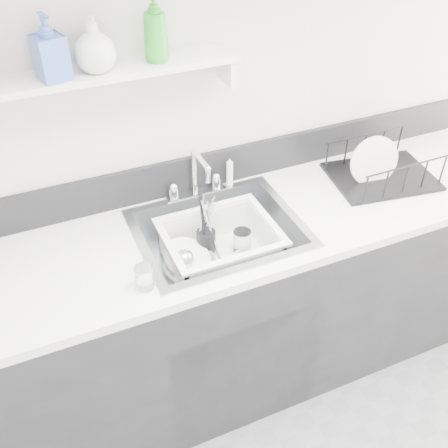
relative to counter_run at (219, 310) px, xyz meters
name	(u,v)px	position (x,y,z in m)	size (l,w,h in m)	color
room_shell	(384,157)	(0.00, -0.80, 1.22)	(3.50, 3.00, 2.60)	silver
counter_run	(219,310)	(0.00, 0.00, 0.00)	(3.20, 0.62, 0.92)	black
backsplash	(191,174)	(0.00, 0.30, 0.54)	(3.20, 0.02, 0.16)	black
sink	(219,246)	(0.00, 0.00, 0.37)	(0.64, 0.52, 0.20)	silver
faucet	(196,184)	(0.00, 0.25, 0.52)	(0.26, 0.18, 0.23)	silver
side_sprayer	(230,172)	(0.16, 0.25, 0.53)	(0.03, 0.03, 0.14)	white
wall_shelf	(93,76)	(-0.35, 0.23, 1.05)	(1.00, 0.16, 0.12)	silver
wash_tub	(220,247)	(0.00, -0.01, 0.38)	(0.44, 0.36, 0.17)	white
plate_stack	(189,261)	(-0.13, 0.00, 0.33)	(0.23, 0.23, 0.09)	white
utensil_cup	(206,240)	(-0.03, 0.07, 0.37)	(0.08, 0.08, 0.26)	black
ladle	(204,261)	(-0.08, -0.03, 0.35)	(0.30, 0.11, 0.09)	silver
tumbler_in_tub	(242,242)	(0.10, 0.00, 0.36)	(0.07, 0.07, 0.10)	white
tumbler_counter	(144,278)	(-0.36, -0.19, 0.50)	(0.06, 0.06, 0.09)	white
dish_rack	(384,163)	(0.80, 0.04, 0.54)	(0.44, 0.33, 0.16)	black
bowl_small	(245,261)	(0.08, -0.07, 0.32)	(0.11, 0.11, 0.03)	white
soap_bottle_b	(49,47)	(-0.47, 0.21, 1.17)	(0.09, 0.09, 0.20)	#3B5BAF
soap_bottle_c	(94,45)	(-0.33, 0.22, 1.16)	(0.14, 0.14, 0.17)	silver
soap_bottle_d	(155,28)	(-0.13, 0.22, 1.18)	(0.08, 0.09, 0.22)	#279121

